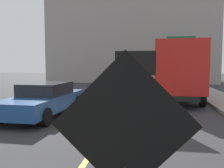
% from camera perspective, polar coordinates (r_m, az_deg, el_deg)
% --- Properties ---
extents(lane_center_stripe, '(0.14, 36.00, 0.01)m').
position_cam_1_polar(lane_center_stripe, '(5.80, -5.89, -17.33)').
color(lane_center_stripe, yellow).
rests_on(lane_center_stripe, ground).
extents(roadwork_sign, '(1.63, 0.15, 2.33)m').
position_cam_1_polar(roadwork_sign, '(2.66, 3.13, -10.69)').
color(roadwork_sign, '#593819').
rests_on(roadwork_sign, ground).
extents(arrow_board_trailer, '(1.60, 1.81, 2.70)m').
position_cam_1_polar(arrow_board_trailer, '(9.63, 5.47, -5.48)').
color(arrow_board_trailer, orange).
rests_on(arrow_board_trailer, ground).
extents(box_truck, '(2.93, 7.83, 3.37)m').
position_cam_1_polar(box_truck, '(15.07, 15.26, 3.19)').
color(box_truck, black).
rests_on(box_truck, ground).
extents(pickup_car, '(2.13, 5.06, 1.38)m').
position_cam_1_polar(pickup_car, '(10.66, -15.74, -3.47)').
color(pickup_car, navy).
rests_on(pickup_car, ground).
extents(highway_guide_sign, '(2.79, 0.21, 5.00)m').
position_cam_1_polar(highway_guide_sign, '(23.74, 17.44, 7.48)').
color(highway_guide_sign, gray).
rests_on(highway_guide_sign, ground).
extents(far_building_block, '(19.98, 7.86, 10.66)m').
position_cam_1_polar(far_building_block, '(31.42, 4.63, 10.43)').
color(far_building_block, gray).
rests_on(far_building_block, ground).
extents(traffic_cone_near_sign, '(0.36, 0.36, 0.65)m').
position_cam_1_polar(traffic_cone_near_sign, '(4.60, 2.63, -19.16)').
color(traffic_cone_near_sign, black).
rests_on(traffic_cone_near_sign, ground).
extents(traffic_cone_mid_lane, '(0.36, 0.36, 0.71)m').
position_cam_1_polar(traffic_cone_mid_lane, '(6.95, 2.61, -10.59)').
color(traffic_cone_mid_lane, black).
rests_on(traffic_cone_mid_lane, ground).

